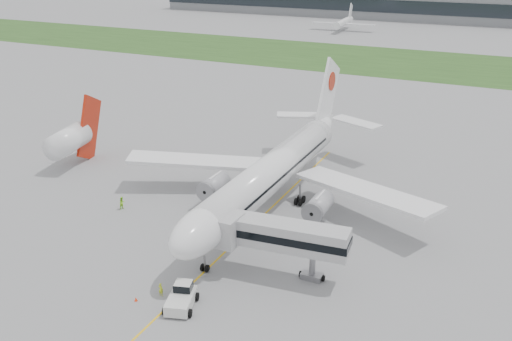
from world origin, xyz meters
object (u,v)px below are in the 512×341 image
at_px(airliner, 274,169).
at_px(ground_crew_near, 161,289).
at_px(neighbor_aircraft, 71,139).
at_px(pushback_tug, 182,297).
at_px(jet_bridge, 278,235).

relative_size(airliner, ground_crew_near, 34.75).
bearing_deg(ground_crew_near, airliner, -95.80).
bearing_deg(neighbor_aircraft, pushback_tug, -46.48).
bearing_deg(ground_crew_near, neighbor_aircraft, -38.03).
bearing_deg(neighbor_aircraft, airliner, -11.93).
distance_m(airliner, ground_crew_near, 26.70).
bearing_deg(pushback_tug, airliner, 75.53).
xyz_separation_m(jet_bridge, ground_crew_near, (-9.75, -9.16, -4.41)).
xyz_separation_m(ground_crew_near, neighbor_aircraft, (-35.80, 26.20, 4.00)).
relative_size(airliner, pushback_tug, 10.78).
distance_m(pushback_tug, jet_bridge, 12.52).
bearing_deg(airliner, pushback_tug, -87.39).
xyz_separation_m(airliner, jet_bridge, (7.94, -17.03, -0.47)).
relative_size(airliner, jet_bridge, 3.57).
bearing_deg(pushback_tug, neighbor_aircraft, 128.35).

